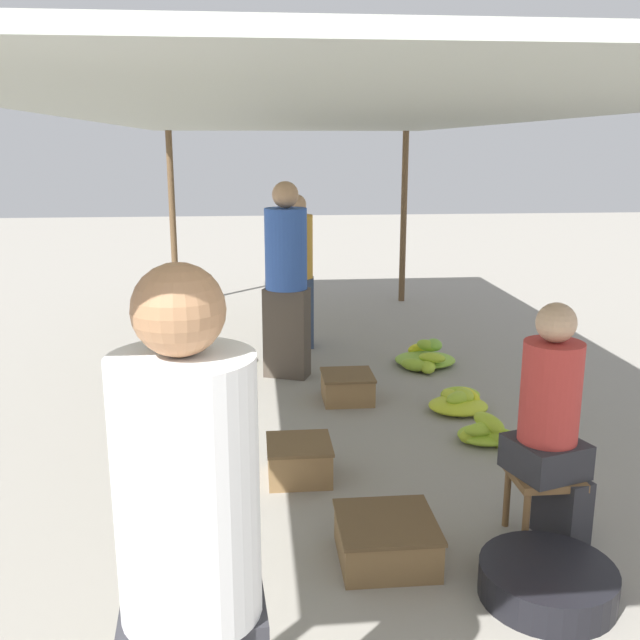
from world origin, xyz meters
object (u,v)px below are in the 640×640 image
banana_pile_left_1 (222,357)px  crate_mid (386,540)px  basin_black (547,582)px  banana_pile_right_0 (459,401)px  vendor_seated (552,422)px  shopper_walking_far (296,269)px  vendor_foreground (191,578)px  shopper_walking_mid (286,278)px  stool (543,485)px  crate_near (299,460)px  banana_pile_right_2 (486,433)px  banana_pile_right_1 (425,358)px  crate_far (347,387)px

banana_pile_left_1 → crate_mid: bearing=-74.2°
basin_black → banana_pile_right_0: (0.28, 2.40, -0.01)m
vendor_seated → banana_pile_right_0: size_ratio=2.62×
basin_black → shopper_walking_far: shopper_walking_far is taller
vendor_foreground → vendor_seated: size_ratio=1.38×
vendor_foreground → shopper_walking_mid: (0.47, 4.43, -0.01)m
stool → vendor_seated: vendor_seated is taller
crate_near → shopper_walking_far: size_ratio=0.26×
basin_black → shopper_walking_mid: size_ratio=0.36×
banana_pile_right_0 → banana_pile_right_2: 0.68m
basin_black → shopper_walking_mid: 3.60m
basin_black → vendor_seated: bearing=69.4°
basin_black → shopper_walking_mid: bearing=107.0°
banana_pile_right_1 → crate_near: crate_near is taller
crate_far → vendor_foreground: bearing=-103.8°
vendor_foreground → crate_far: size_ratio=4.26×
basin_black → crate_mid: crate_mid is taller
banana_pile_right_1 → banana_pile_right_2: (-0.00, -1.81, 0.00)m
banana_pile_right_1 → stool: bearing=-92.2°
stool → banana_pile_right_2: bearing=84.8°
crate_near → banana_pile_right_1: bearing=58.9°
banana_pile_left_1 → shopper_walking_far: (0.74, 0.60, 0.72)m
banana_pile_right_0 → shopper_walking_far: shopper_walking_far is taller
stool → crate_near: (-1.22, 0.82, -0.19)m
stool → shopper_walking_far: bearing=105.4°
vendor_foreground → crate_far: vendor_foreground is taller
basin_black → crate_far: 2.73m
crate_far → shopper_walking_far: size_ratio=0.26×
banana_pile_left_1 → banana_pile_right_0: 2.31m
stool → basin_black: bearing=-108.6°
vendor_foreground → crate_far: 3.94m
crate_near → crate_mid: size_ratio=0.82×
vendor_seated → stool: bearing=162.6°
crate_mid → crate_far: size_ratio=1.19×
stool → crate_far: size_ratio=0.91×
stool → banana_pile_right_0: 1.92m
crate_near → stool: bearing=-33.8°
banana_pile_right_2 → banana_pile_right_0: bearing=89.7°
banana_pile_right_0 → crate_mid: crate_mid is taller
stool → banana_pile_right_0: stool is taller
vendor_foreground → banana_pile_right_1: size_ratio=2.42×
basin_black → banana_pile_left_1: size_ratio=0.97×
banana_pile_right_0 → banana_pile_right_2: size_ratio=1.13×
shopper_walking_far → shopper_walking_mid: bearing=-98.9°
basin_black → crate_near: 1.69m
vendor_seated → basin_black: bearing=-110.6°
crate_mid → crate_far: crate_far is taller
banana_pile_right_0 → crate_near: 1.72m
crate_mid → crate_far: (0.11, 2.30, 0.00)m
banana_pile_left_1 → crate_near: size_ratio=1.60×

